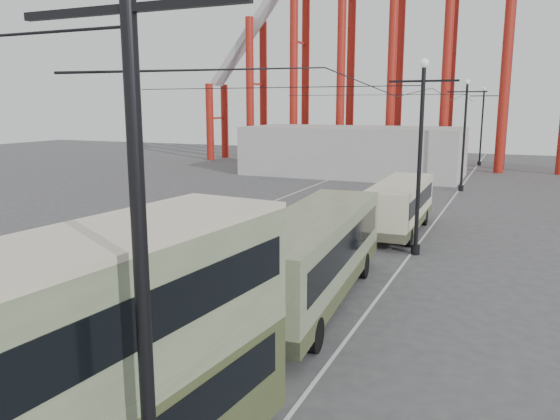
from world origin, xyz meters
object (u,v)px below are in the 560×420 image
at_px(lamp_post_near, 130,48).
at_px(single_decker_green, 313,253).
at_px(single_decker_cream, 400,204).
at_px(double_decker_bus, 64,391).
at_px(pedestrian, 199,268).

xyz_separation_m(lamp_post_near, single_decker_green, (-2.31, 12.72, -5.98)).
bearing_deg(single_decker_cream, lamp_post_near, -87.25).
bearing_deg(double_decker_bus, single_decker_green, 97.90).
relative_size(lamp_post_near, single_decker_cream, 1.14).
relative_size(single_decker_green, single_decker_cream, 1.27).
bearing_deg(single_decker_cream, single_decker_green, -93.93).
xyz_separation_m(double_decker_bus, pedestrian, (-4.96, 11.73, -1.93)).
bearing_deg(lamp_post_near, single_decker_green, 100.30).
height_order(lamp_post_near, single_decker_cream, lamp_post_near).
xyz_separation_m(single_decker_green, single_decker_cream, (0.64, 12.61, -0.23)).
xyz_separation_m(double_decker_bus, single_decker_green, (-0.52, 12.44, -1.03)).
distance_m(double_decker_bus, pedestrian, 12.88).
height_order(lamp_post_near, single_decker_green, lamp_post_near).
distance_m(single_decker_green, pedestrian, 4.58).
height_order(lamp_post_near, double_decker_bus, lamp_post_near).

